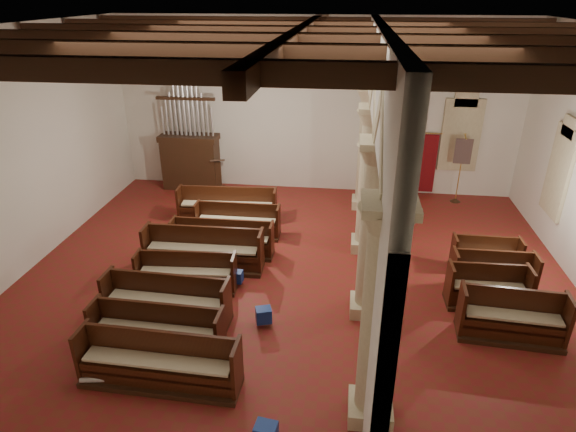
{
  "coord_description": "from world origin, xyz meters",
  "views": [
    {
      "loc": [
        1.17,
        -10.72,
        6.7
      ],
      "look_at": [
        -0.27,
        0.5,
        1.38
      ],
      "focal_mm": 30.0,
      "sensor_mm": 36.0,
      "label": 1
    }
  ],
  "objects_px": {
    "nave_pew_0": "(160,369)",
    "aisle_pew_0": "(510,323)",
    "pipe_organ": "(190,152)",
    "processional_banner": "(459,180)",
    "lectern": "(218,177)"
  },
  "relations": [
    {
      "from": "pipe_organ",
      "to": "processional_banner",
      "type": "height_order",
      "value": "pipe_organ"
    },
    {
      "from": "nave_pew_0",
      "to": "aisle_pew_0",
      "type": "relative_size",
      "value": 1.4
    },
    {
      "from": "pipe_organ",
      "to": "aisle_pew_0",
      "type": "distance_m",
      "value": 11.98
    },
    {
      "from": "lectern",
      "to": "aisle_pew_0",
      "type": "height_order",
      "value": "lectern"
    },
    {
      "from": "nave_pew_0",
      "to": "lectern",
      "type": "bearing_deg",
      "value": 99.84
    },
    {
      "from": "pipe_organ",
      "to": "aisle_pew_0",
      "type": "relative_size",
      "value": 2.03
    },
    {
      "from": "pipe_organ",
      "to": "aisle_pew_0",
      "type": "height_order",
      "value": "pipe_organ"
    },
    {
      "from": "nave_pew_0",
      "to": "aisle_pew_0",
      "type": "height_order",
      "value": "aisle_pew_0"
    },
    {
      "from": "processional_banner",
      "to": "pipe_organ",
      "type": "bearing_deg",
      "value": -176.72
    },
    {
      "from": "processional_banner",
      "to": "aisle_pew_0",
      "type": "relative_size",
      "value": 1.13
    },
    {
      "from": "pipe_organ",
      "to": "nave_pew_0",
      "type": "relative_size",
      "value": 1.45
    },
    {
      "from": "pipe_organ",
      "to": "processional_banner",
      "type": "xyz_separation_m",
      "value": [
        9.52,
        -0.17,
        -0.56
      ]
    },
    {
      "from": "processional_banner",
      "to": "nave_pew_0",
      "type": "height_order",
      "value": "processional_banner"
    },
    {
      "from": "lectern",
      "to": "aisle_pew_0",
      "type": "distance_m",
      "value": 10.99
    },
    {
      "from": "aisle_pew_0",
      "to": "processional_banner",
      "type": "bearing_deg",
      "value": 91.88
    }
  ]
}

